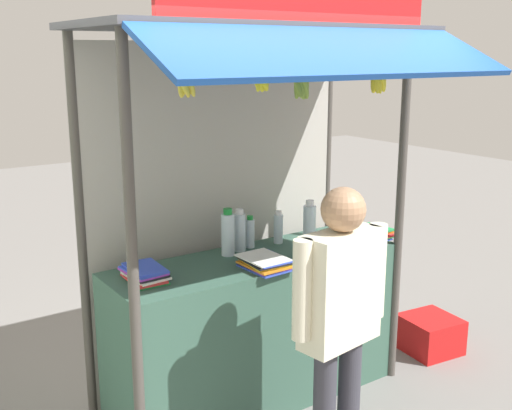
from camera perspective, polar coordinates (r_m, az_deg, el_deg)
name	(u,v)px	position (r m, az deg, el deg)	size (l,w,h in m)	color
ground_plane	(256,396)	(4.50, 0.00, -16.94)	(20.00, 20.00, 0.00)	slate
stall_counter	(256,329)	(4.26, 0.00, -11.16)	(1.97, 0.62, 1.00)	#385B4C
stall_structure	(245,150)	(4.02, -1.01, 4.98)	(2.17, 1.50, 2.80)	#4C4742
water_bottle_far_right	(240,231)	(4.18, -1.50, -2.40)	(0.08, 0.08, 0.29)	silver
water_bottle_mid_left	(228,233)	(4.09, -2.56, -2.59)	(0.09, 0.09, 0.31)	silver
water_bottle_right	(278,228)	(4.35, 2.04, -2.11)	(0.06, 0.06, 0.23)	silver
water_bottle_center	(309,224)	(4.32, 4.87, -1.74)	(0.09, 0.09, 0.31)	silver
water_bottle_back_left	(250,233)	(4.26, -0.55, -2.52)	(0.06, 0.06, 0.22)	silver
magazine_stack_far_left	(371,233)	(4.56, 10.38, -2.51)	(0.27, 0.28, 0.08)	blue
magazine_stack_left	(265,262)	(3.88, 0.79, -5.23)	(0.27, 0.33, 0.07)	blue
magazine_stack_back_right	(145,274)	(3.72, -10.06, -6.16)	(0.22, 0.30, 0.08)	green
banana_bunch_inner_right	(262,79)	(3.39, 0.52, 11.40)	(0.10, 0.10, 0.23)	#332D23
banana_bunch_rightmost	(378,80)	(3.95, 11.01, 11.07)	(0.11, 0.11, 0.27)	#332D23
banana_bunch_inner_left	(302,84)	(3.56, 4.15, 10.92)	(0.11, 0.11, 0.29)	#332D23
banana_bunch_leftmost	(186,82)	(3.15, -6.38, 11.01)	(0.10, 0.11, 0.25)	#332D23
vendor_person	(340,307)	(3.39, 7.62, -9.18)	(0.62, 0.26, 1.63)	#383842
plastic_crate	(430,334)	(5.21, 15.49, -11.22)	(0.40, 0.40, 0.28)	red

